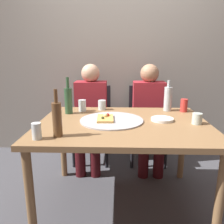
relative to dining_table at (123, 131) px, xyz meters
name	(u,v)px	position (x,y,z in m)	size (l,w,h in m)	color
ground_plane	(122,202)	(0.00, 0.00, -0.67)	(8.00, 8.00, 0.00)	#424247
back_wall	(122,52)	(0.00, 1.22, 0.63)	(6.00, 0.10, 2.60)	gray
dining_table	(123,131)	(0.00, 0.00, 0.00)	(1.36, 1.03, 0.75)	olive
pizza_tray	(112,120)	(-0.10, 0.03, 0.08)	(0.52, 0.52, 0.01)	#ADADB2
pizza_slice_last	(105,118)	(-0.15, 0.03, 0.10)	(0.14, 0.23, 0.05)	tan
wine_bottle	(168,98)	(0.43, 0.40, 0.20)	(0.07, 0.07, 0.29)	#B2BCC1
beer_bottle	(57,119)	(-0.44, -0.34, 0.20)	(0.06, 0.06, 0.32)	brown
water_bottle	(68,100)	(-0.50, 0.26, 0.20)	(0.07, 0.07, 0.33)	#2D5133
tumbler_near	(82,106)	(-0.39, 0.35, 0.13)	(0.07, 0.07, 0.11)	silver
tumbler_far	(102,105)	(-0.20, 0.41, 0.12)	(0.08, 0.08, 0.09)	silver
wine_glass	(197,119)	(0.58, -0.03, 0.12)	(0.08, 0.08, 0.09)	#B7C6BC
short_glass	(37,131)	(-0.56, -0.40, 0.13)	(0.06, 0.06, 0.11)	silver
soda_can	(184,105)	(0.58, 0.36, 0.14)	(0.07, 0.07, 0.12)	red
plate_stack	(162,119)	(0.32, 0.05, 0.09)	(0.18, 0.18, 0.02)	white
chair_left	(92,118)	(-0.36, 0.92, -0.16)	(0.44, 0.44, 0.90)	black
chair_right	(147,119)	(0.31, 0.92, -0.16)	(0.44, 0.44, 0.90)	black
guest_in_sweater	(90,111)	(-0.36, 0.77, -0.03)	(0.36, 0.56, 1.17)	maroon
guest_in_beanie	(149,112)	(0.31, 0.77, -0.03)	(0.36, 0.56, 1.17)	maroon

